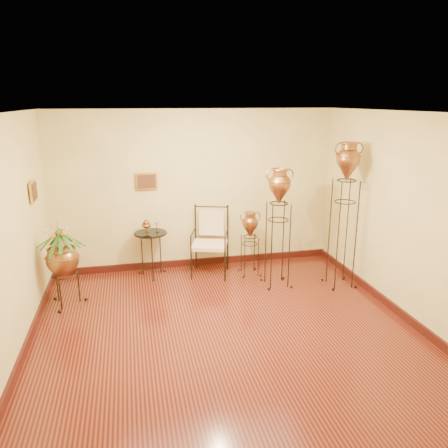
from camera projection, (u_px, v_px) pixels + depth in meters
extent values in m
plane|color=maroon|center=(227.00, 332.00, 5.73)|extent=(5.00, 5.00, 0.00)
cube|color=#3C110D|center=(197.00, 262.00, 8.05)|extent=(5.00, 0.04, 0.12)
cube|color=#3C110D|center=(24.00, 350.00, 5.21)|extent=(0.04, 5.00, 0.12)
cube|color=#3C110D|center=(396.00, 309.00, 6.23)|extent=(0.04, 5.00, 0.12)
cube|color=gold|center=(146.00, 181.00, 7.43)|extent=(0.36, 0.03, 0.29)
cube|color=gold|center=(33.00, 191.00, 6.12)|extent=(0.03, 0.36, 0.29)
cube|color=#FBE9BD|center=(210.00, 245.00, 7.49)|extent=(0.70, 0.67, 0.07)
cube|color=#FBE9BD|center=(210.00, 226.00, 7.40)|extent=(0.43, 0.16, 0.46)
cylinder|color=black|center=(151.00, 233.00, 7.37)|extent=(0.54, 0.54, 0.02)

